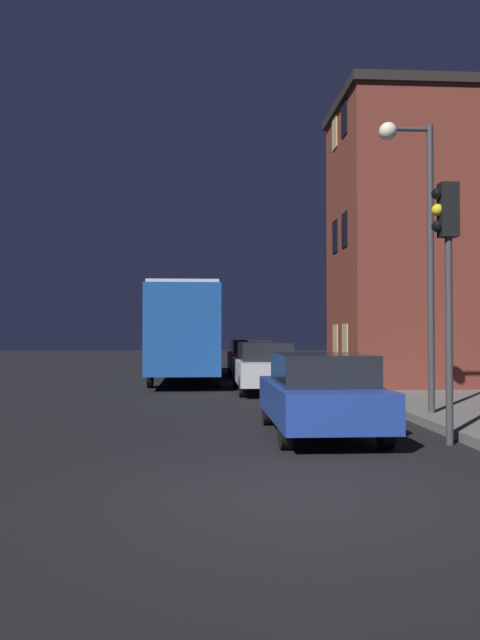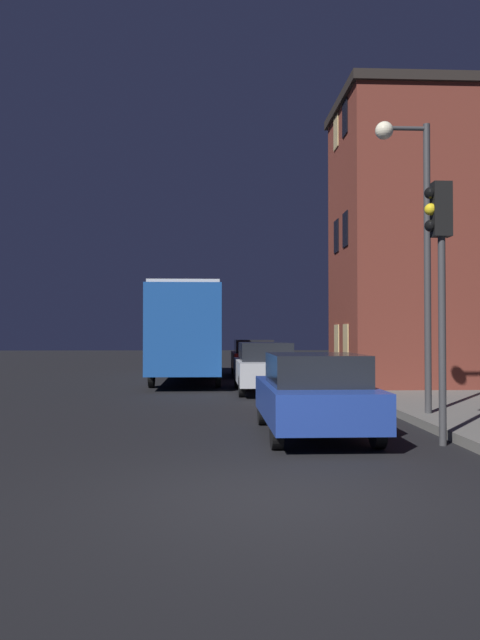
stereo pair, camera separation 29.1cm
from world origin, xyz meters
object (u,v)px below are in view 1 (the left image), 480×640
traffic_light (447,257)px  bus (186,326)px  car_far_lane (250,357)px  streetlamp (417,222)px  car_mid_lane (264,366)px  car_near_lane (320,393)px

traffic_light → bus: (-4.63, 14.54, -0.99)m
bus → car_far_lane: bus is taller
streetlamp → bus: streetlamp is taller
car_far_lane → traffic_light: bearing=-83.3°
car_mid_lane → car_far_lane: 7.28m
streetlamp → car_mid_lane: streetlamp is taller
car_far_lane → car_near_lane: bearing=-89.8°
car_far_lane → bus: bearing=-142.9°
streetlamp → car_near_lane: (-2.39, -1.69, -3.41)m
car_mid_lane → car_far_lane: car_far_lane is taller
streetlamp → car_far_lane: size_ratio=1.45×
streetlamp → bus: bearing=113.4°
streetlamp → car_near_lane: bearing=-144.7°
traffic_light → car_mid_lane: (-2.10, 9.29, -2.30)m
streetlamp → car_mid_lane: bearing=111.5°
bus → streetlamp: bearing=-66.6°
car_near_lane → car_far_lane: bearing=90.2°
streetlamp → car_near_lane: size_ratio=1.50×
traffic_light → bus: bearing=107.7°
traffic_light → car_near_lane: bearing=151.1°
traffic_light → streetlamp: bearing=80.1°
streetlamp → car_mid_lane: size_ratio=1.31×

